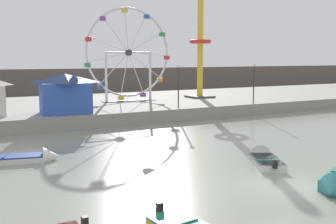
# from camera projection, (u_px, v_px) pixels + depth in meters

# --- Properties ---
(ground_plane) EXTENTS (240.00, 240.00, 0.00)m
(ground_plane) POSITION_uv_depth(u_px,v_px,m) (285.00, 187.00, 19.28)
(ground_plane) COLOR gray
(quay_promenade) EXTENTS (110.00, 20.18, 1.20)m
(quay_promenade) POSITION_uv_depth(u_px,v_px,m) (92.00, 107.00, 45.17)
(quay_promenade) COLOR gray
(quay_promenade) RESTS_ON ground_plane
(distant_town_skyline) EXTENTS (140.00, 3.00, 4.40)m
(distant_town_skyline) POSITION_uv_depth(u_px,v_px,m) (50.00, 83.00, 63.00)
(distant_town_skyline) COLOR #564C47
(distant_town_skyline) RESTS_ON ground_plane
(motorboat_white_red_stripe) EXTENTS (4.67, 2.15, 1.20)m
(motorboat_white_red_stripe) POSITION_uv_depth(u_px,v_px,m) (28.00, 158.00, 23.95)
(motorboat_white_red_stripe) COLOR silver
(motorboat_white_red_stripe) RESTS_ON ground_plane
(motorboat_pale_grey) EXTENTS (2.98, 4.06, 1.33)m
(motorboat_pale_grey) POSITION_uv_depth(u_px,v_px,m) (263.00, 159.00, 23.81)
(motorboat_pale_grey) COLOR silver
(motorboat_pale_grey) RESTS_ON ground_plane
(ferris_wheel_white_frame) EXTENTS (10.12, 1.20, 10.41)m
(ferris_wheel_white_frame) POSITION_uv_depth(u_px,v_px,m) (128.00, 54.00, 45.49)
(ferris_wheel_white_frame) COLOR silver
(ferris_wheel_white_frame) RESTS_ON quay_promenade
(drop_tower_yellow_tower) EXTENTS (2.80, 2.80, 13.43)m
(drop_tower_yellow_tower) POSITION_uv_depth(u_px,v_px,m) (200.00, 49.00, 49.59)
(drop_tower_yellow_tower) COLOR gold
(drop_tower_yellow_tower) RESTS_ON quay_promenade
(carnival_booth_blue_tent) EXTENTS (4.90, 4.01, 3.48)m
(carnival_booth_blue_tent) POSITION_uv_depth(u_px,v_px,m) (65.00, 93.00, 35.73)
(carnival_booth_blue_tent) COLOR #3356B7
(carnival_booth_blue_tent) RESTS_ON quay_promenade
(promenade_lamp_near) EXTENTS (0.32, 0.32, 4.24)m
(promenade_lamp_near) POSITION_uv_depth(u_px,v_px,m) (254.00, 78.00, 43.25)
(promenade_lamp_near) COLOR #2D2D33
(promenade_lamp_near) RESTS_ON quay_promenade
(promenade_lamp_far) EXTENTS (0.32, 0.32, 4.21)m
(promenade_lamp_far) POSITION_uv_depth(u_px,v_px,m) (178.00, 80.00, 39.70)
(promenade_lamp_far) COLOR #2D2D33
(promenade_lamp_far) RESTS_ON quay_promenade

